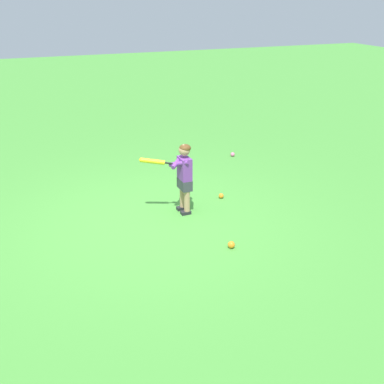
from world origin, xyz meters
name	(u,v)px	position (x,y,z in m)	size (l,w,h in m)	color
ground_plane	(153,222)	(0.00, 0.00, 0.00)	(40.00, 40.00, 0.00)	#479338
child_batter	(183,172)	(-0.53, -0.15, 0.65)	(0.74, 0.35, 1.08)	#232328
play_ball_near_batter	(233,154)	(-2.39, -2.22, 0.04)	(0.09, 0.09, 0.09)	pink
play_ball_center_lawn	(231,245)	(-0.74, 1.11, 0.05)	(0.10, 0.10, 0.10)	orange
play_ball_behind_batter	(221,196)	(-1.29, -0.40, 0.04)	(0.08, 0.08, 0.08)	orange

